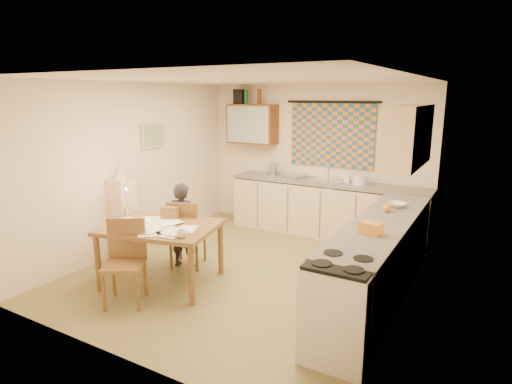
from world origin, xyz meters
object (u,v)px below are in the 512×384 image
Objects in this scene: stove at (341,310)px; chair_far at (188,246)px; shelf_stand at (123,218)px; dining_table at (162,254)px; counter_back at (327,209)px; person at (183,225)px; counter_right at (380,260)px.

stove is 2.71m from chair_far.
shelf_stand is (-1.02, -0.18, 0.29)m from chair_far.
dining_table is at bearing 170.28° from stove.
stove is 0.60× the size of dining_table.
counter_back is 3.60× the size of stove.
stove reaches higher than dining_table.
counter_back is 2.86× the size of shelf_stand.
person is at bearing 159.47° from stove.
counter_back is 1.12× the size of counter_right.
counter_right reaches higher than stove.
stove is (1.34, -3.21, 0.01)m from counter_back.
person reaches higher than shelf_stand.
shelf_stand is (-0.98, -0.14, -0.01)m from person.
counter_right is at bearing -53.87° from counter_back.
person reaches higher than stove.
shelf_stand is at bearing -132.60° from counter_back.
person is (-1.22, -2.26, 0.14)m from counter_back.
chair_far is at bearing 82.92° from dining_table.
counter_right is 3.14× the size of chair_far.
chair_far reaches higher than dining_table.
dining_table is 0.59m from person.
person reaches higher than counter_back.
stove is at bearing 146.60° from person.
dining_table is 1.63× the size of chair_far.
person is (-2.56, -0.42, 0.14)m from counter_right.
chair_far reaches higher than stove.
shelf_stand is at bearing 166.94° from stove.
counter_back reaches higher than stove.
person reaches higher than chair_far.
stove is at bearing -22.90° from dining_table.
chair_far is (-2.52, -0.38, -0.16)m from counter_right.
shelf_stand is (-3.54, 0.82, 0.12)m from stove.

